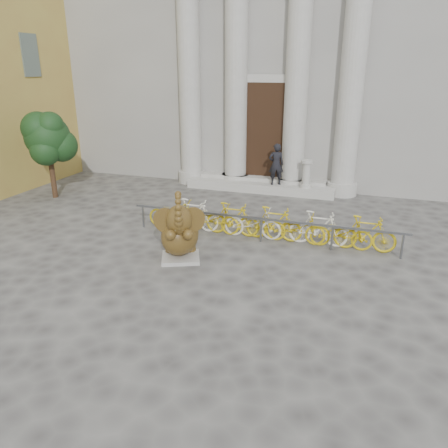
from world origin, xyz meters
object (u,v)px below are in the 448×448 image
(pedestrian, at_px, (276,164))
(bike_rack, at_px, (263,222))
(elephant_statue, at_px, (180,235))
(tree, at_px, (48,138))

(pedestrian, bearing_deg, bike_rack, 76.78)
(elephant_statue, bearing_deg, pedestrian, 58.70)
(bike_rack, height_order, tree, tree)
(bike_rack, bearing_deg, pedestrian, 97.96)
(elephant_statue, bearing_deg, bike_rack, 28.83)
(elephant_statue, relative_size, pedestrian, 1.20)
(tree, distance_m, pedestrian, 8.67)
(elephant_statue, bearing_deg, tree, 127.90)
(bike_rack, bearing_deg, elephant_statue, -127.72)
(elephant_statue, height_order, tree, tree)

